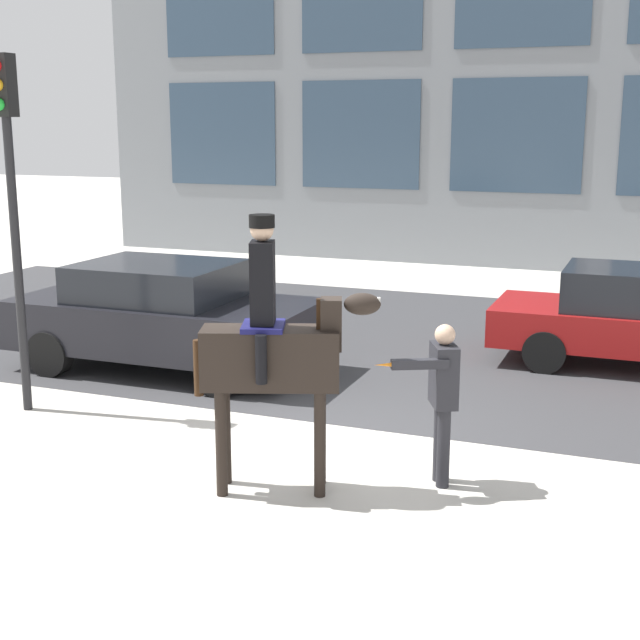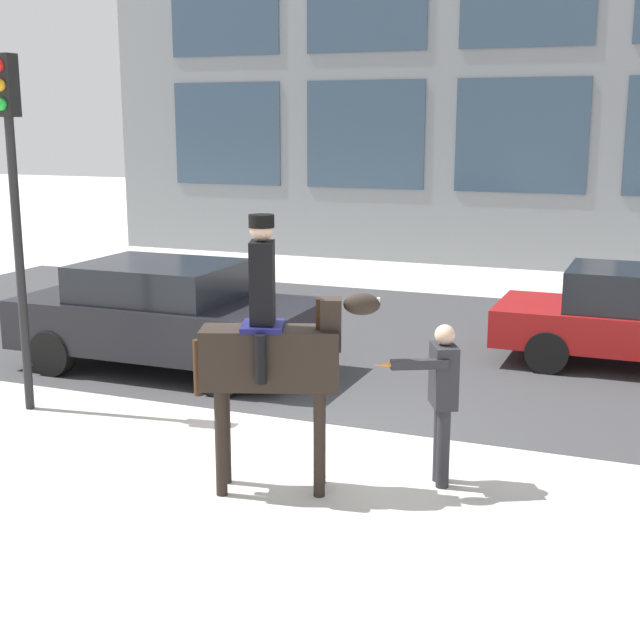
% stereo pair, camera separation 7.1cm
% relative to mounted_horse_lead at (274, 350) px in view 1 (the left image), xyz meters
% --- Properties ---
extents(ground_plane, '(80.00, 80.00, 0.00)m').
position_rel_mounted_horse_lead_xyz_m(ground_plane, '(-0.09, 1.48, -1.41)').
color(ground_plane, beige).
extents(road_surface, '(22.23, 8.50, 0.01)m').
position_rel_mounted_horse_lead_xyz_m(road_surface, '(-0.09, 6.23, -1.41)').
color(road_surface, '#38383A').
rests_on(road_surface, ground_plane).
extents(mounted_horse_lead, '(1.71, 0.88, 2.70)m').
position_rel_mounted_horse_lead_xyz_m(mounted_horse_lead, '(0.00, 0.00, 0.00)').
color(mounted_horse_lead, black).
rests_on(mounted_horse_lead, ground_plane).
extents(pedestrian_bystander, '(0.76, 0.72, 1.63)m').
position_rel_mounted_horse_lead_xyz_m(pedestrian_bystander, '(1.47, 0.71, -0.46)').
color(pedestrian_bystander, '#232328').
rests_on(pedestrian_bystander, ground_plane).
extents(street_car_near_lane, '(4.34, 2.06, 1.56)m').
position_rel_mounted_horse_lead_xyz_m(street_car_near_lane, '(-3.29, 3.41, -0.61)').
color(street_car_near_lane, black).
rests_on(street_car_near_lane, ground_plane).
extents(traffic_light, '(0.24, 0.29, 4.31)m').
position_rel_mounted_horse_lead_xyz_m(traffic_light, '(-3.92, 1.14, 1.45)').
color(traffic_light, black).
rests_on(traffic_light, ground_plane).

